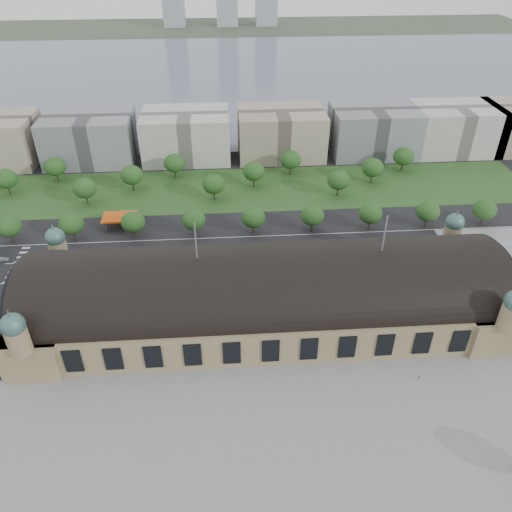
{
  "coord_description": "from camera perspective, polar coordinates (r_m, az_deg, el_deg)",
  "views": [
    {
      "loc": [
        -11.24,
        -120.37,
        109.06
      ],
      "look_at": [
        -1.55,
        16.43,
        14.0
      ],
      "focal_mm": 35.0,
      "sensor_mm": 36.0,
      "label": 1
    }
  ],
  "objects": [
    {
      "name": "ground",
      "position": [
        162.82,
        0.96,
        -7.33
      ],
      "size": [
        900.0,
        900.0,
        0.0
      ],
      "primitive_type": "plane",
      "color": "black",
      "rests_on": "ground"
    },
    {
      "name": "station",
      "position": [
        156.12,
        1.0,
        -4.53
      ],
      "size": [
        150.0,
        48.4,
        44.3
      ],
      "color": "#9A8960",
      "rests_on": "ground"
    },
    {
      "name": "plaza_south",
      "position": [
        134.82,
        7.15,
        -19.67
      ],
      "size": [
        190.0,
        48.0,
        0.12
      ],
      "primitive_type": "cube",
      "color": "gray",
      "rests_on": "ground"
    },
    {
      "name": "road_slab",
      "position": [
        192.49,
        -5.94,
        0.0
      ],
      "size": [
        260.0,
        26.0,
        0.1
      ],
      "primitive_type": "cube",
      "color": "black",
      "rests_on": "ground"
    },
    {
      "name": "grass_belt",
      "position": [
        239.65,
        -4.54,
        7.54
      ],
      "size": [
        300.0,
        45.0,
        0.1
      ],
      "primitive_type": "cube",
      "color": "#2B5020",
      "rests_on": "ground"
    },
    {
      "name": "petrol_station",
      "position": [
        218.05,
        -14.84,
        4.36
      ],
      "size": [
        14.0,
        13.0,
        5.05
      ],
      "color": "#DE4F0D",
      "rests_on": "ground"
    },
    {
      "name": "lake",
      "position": [
        432.5,
        -2.59,
        20.09
      ],
      "size": [
        700.0,
        320.0,
        0.08
      ],
      "primitive_type": "cube",
      "color": "slate",
      "rests_on": "ground"
    },
    {
      "name": "far_shore",
      "position": [
        628.01,
        -3.26,
        24.68
      ],
      "size": [
        700.0,
        120.0,
        0.14
      ],
      "primitive_type": "cube",
      "color": "#44513D",
      "rests_on": "ground"
    },
    {
      "name": "office_2",
      "position": [
        279.9,
        -18.46,
        12.68
      ],
      "size": [
        45.0,
        32.0,
        24.0
      ],
      "primitive_type": "cube",
      "color": "gray",
      "rests_on": "ground"
    },
    {
      "name": "office_3",
      "position": [
        271.97,
        -7.96,
        13.49
      ],
      "size": [
        45.0,
        32.0,
        24.0
      ],
      "primitive_type": "cube",
      "color": "beige",
      "rests_on": "ground"
    },
    {
      "name": "office_4",
      "position": [
        273.12,
        2.87,
        13.87
      ],
      "size": [
        45.0,
        32.0,
        24.0
      ],
      "primitive_type": "cube",
      "color": "tan",
      "rests_on": "ground"
    },
    {
      "name": "office_5",
      "position": [
        283.23,
        13.27,
        13.78
      ],
      "size": [
        45.0,
        32.0,
        24.0
      ],
      "primitive_type": "cube",
      "color": "gray",
      "rests_on": "ground"
    },
    {
      "name": "office_6",
      "position": [
        299.26,
        21.78,
        13.39
      ],
      "size": [
        45.0,
        32.0,
        24.0
      ],
      "primitive_type": "cube",
      "color": "beige",
      "rests_on": "ground"
    },
    {
      "name": "tree_row_1",
      "position": [
        218.11,
        -26.39,
        3.04
      ],
      "size": [
        9.6,
        9.6,
        11.52
      ],
      "color": "#2D2116",
      "rests_on": "ground"
    },
    {
      "name": "tree_row_2",
      "position": [
        209.95,
        -20.34,
        3.42
      ],
      "size": [
        9.6,
        9.6,
        11.52
      ],
      "color": "#2D2116",
      "rests_on": "ground"
    },
    {
      "name": "tree_row_3",
      "position": [
        204.3,
        -13.88,
        3.79
      ],
      "size": [
        9.6,
        9.6,
        11.52
      ],
      "color": "#2D2116",
      "rests_on": "ground"
    },
    {
      "name": "tree_row_4",
      "position": [
        201.37,
        -7.14,
        4.12
      ],
      "size": [
        9.6,
        9.6,
        11.52
      ],
      "color": "#2D2116",
      "rests_on": "ground"
    },
    {
      "name": "tree_row_5",
      "position": [
        201.28,
        -0.3,
        4.4
      ],
      "size": [
        9.6,
        9.6,
        11.52
      ],
      "color": "#2D2116",
      "rests_on": "ground"
    },
    {
      "name": "tree_row_6",
      "position": [
        204.03,
        6.47,
        4.61
      ],
      "size": [
        9.6,
        9.6,
        11.52
      ],
      "color": "#2D2116",
      "rests_on": "ground"
    },
    {
      "name": "tree_row_7",
      "position": [
        209.51,
        12.97,
        4.76
      ],
      "size": [
        9.6,
        9.6,
        11.52
      ],
      "color": "#2D2116",
      "rests_on": "ground"
    },
    {
      "name": "tree_row_8",
      "position": [
        217.52,
        19.06,
        4.84
      ],
      "size": [
        9.6,
        9.6,
        11.52
      ],
      "color": "#2D2116",
      "rests_on": "ground"
    },
    {
      "name": "tree_row_9",
      "position": [
        227.79,
        24.67,
        4.86
      ],
      "size": [
        9.6,
        9.6,
        11.52
      ],
      "color": "#2D2116",
      "rests_on": "ground"
    },
    {
      "name": "tree_belt_1",
      "position": [
        257.95,
        -26.68,
        7.88
      ],
      "size": [
        10.4,
        10.4,
        12.48
      ],
      "color": "#2D2116",
      "rests_on": "ground"
    },
    {
      "name": "tree_belt_2",
      "position": [
        261.58,
        -21.99,
        9.45
      ],
      "size": [
        10.4,
        10.4,
        12.48
      ],
      "color": "#2D2116",
      "rests_on": "ground"
    },
    {
      "name": "tree_belt_3",
      "position": [
        235.32,
        -19.0,
        7.34
      ],
      "size": [
        10.4,
        10.4,
        12.48
      ],
      "color": "#2D2116",
      "rests_on": "ground"
    },
    {
      "name": "tree_belt_4",
      "position": [
        241.69,
        -14.03,
        8.96
      ],
      "size": [
        10.4,
        10.4,
        12.48
      ],
      "color": "#2D2116",
      "rests_on": "ground"
    },
    {
      "name": "tree_belt_5",
      "position": [
        249.93,
        -9.31,
        10.43
      ],
      "size": [
        10.4,
        10.4,
        12.48
      ],
      "color": "#2D2116",
      "rests_on": "ground"
    },
    {
      "name": "tree_belt_6",
      "position": [
        227.12,
        -4.88,
        8.19
      ],
      "size": [
        10.4,
        10.4,
        12.48
      ],
      "color": "#2D2116",
      "rests_on": "ground"
    },
    {
      "name": "tree_belt_7",
      "position": [
        238.31,
        -0.25,
        9.65
      ],
      "size": [
        10.4,
        10.4,
        12.48
      ],
      "color": "#2D2116",
      "rests_on": "ground"
    },
    {
      "name": "tree_belt_8",
      "position": [
        251.01,
        3.98,
        10.91
      ],
      "size": [
        10.4,
        10.4,
        12.48
      ],
      "color": "#2D2116",
      "rests_on": "ground"
    },
    {
      "name": "tree_belt_9",
      "position": [
        233.01,
        9.43,
        8.55
      ],
      "size": [
        10.4,
        10.4,
        12.48
      ],
      "color": "#2D2116",
      "rests_on": "ground"
    },
    {
      "name": "tree_belt_10",
      "position": [
        248.32,
        13.19,
        9.79
      ],
      "size": [
        10.4,
        10.4,
        12.48
      ],
      "color": "#2D2116",
      "rests_on": "ground"
    },
    {
      "name": "tree_belt_11",
      "position": [
        264.66,
        16.53,
        10.85
      ],
      "size": [
        10.4,
        10.4,
        12.48
      ],
      "color": "#2D2116",
      "rests_on": "ground"
    },
    {
      "name": "traffic_car_1",
      "position": [
        211.26,
        -26.91,
        -0.36
      ],
      "size": [
        4.08,
        1.62,
        1.32
      ],
      "primitive_type": "imported",
      "rotation": [
        0.0,
        0.0,
        1.63
      ],
      "color": "gray",
      "rests_on": "ground"
    },
    {
      "name": "traffic_car_3",
      "position": [
        195.15,
        -10.78,
        0.31
      ],
      "size": [
        5.09,
        2.2,
        1.46
      ],
      "primitive_type": "imported",
      "rotation": [
        0.0,
        0.0,
        1.54
      ],
      "color": "maroon",
      "rests_on": "ground"
    },
    {
      "name": "traffic_car_4",
      "position": [
        188.14,
        0.23,
        -0.43
      ],
      "size": [
        4.31,
        1.76,
        1.47
      ],
      "primitive_type": "imported",
      "rotation": [
        0.0,
        0.0,
        -1.56
      ],
      "color": "#1B1A4B",
      "rests_on": "ground"
    },
    {
      "name": "traffic_car_5",
      "position": [
        205.52,
        14.11,
        1.76
      ],
      "size": [
        4.63,
        1.96,
        1.49
      ],
      "primitive_type": "imported",
      "rotation": [
        0.0,
        0.0,
        1.48
      ],
      "color": "#5C5E64",
      "rests_on": "ground"
    },
    {
      "name": "traffic_car_6",
      "position": [
        201.86,
        19.18,
        0.09
      ],
      "size": [
        5.17,
        2.39,
        1.44
      ],
      "primitive_type": "imported",
      "rotation": [
        0.0,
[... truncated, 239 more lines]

